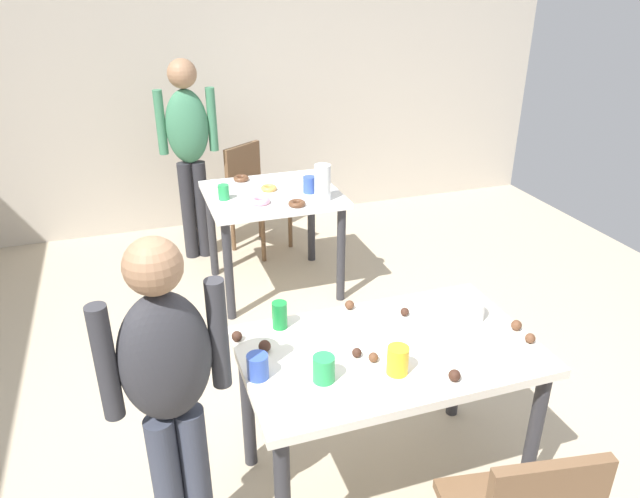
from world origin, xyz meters
The scene contains 31 objects.
ground_plane centered at (0.00, 0.00, 0.00)m, with size 6.40×6.40×0.00m, color tan.
wall_back centered at (0.00, 3.20, 1.30)m, with size 6.40×0.10×2.60m, color #BCB2A3.
dining_table_near centered at (0.14, -0.22, 0.65)m, with size 1.22×0.73×0.75m.
dining_table_far centered at (0.15, 1.75, 0.63)m, with size 0.91×0.79×0.75m.
chair_far_table centered at (0.18, 2.49, 0.50)m, with size 0.56×0.56×0.87m.
person_girl_near centered at (-0.75, -0.31, 0.84)m, with size 0.46×0.24×1.41m.
person_adult_far centered at (-0.31, 2.47, 0.95)m, with size 0.45×0.22×1.58m.
mixing_bowl centered at (0.55, -0.11, 0.79)m, with size 0.18×0.18×0.09m, color white.
soda_can centered at (-0.24, 0.07, 0.81)m, with size 0.07×0.07×0.12m, color #198438.
fork_near centered at (0.32, -0.23, 0.75)m, with size 0.17×0.02×0.01m, color silver.
cup_near_0 centered at (-0.18, -0.34, 0.80)m, with size 0.08×0.08×0.10m, color green.
cup_near_1 centered at (-0.41, -0.24, 0.80)m, with size 0.08×0.08×0.10m, color #3351B2.
cup_near_2 centered at (0.10, -0.38, 0.81)m, with size 0.08×0.08×0.12m, color yellow.
cake_ball_0 centered at (-0.44, 0.03, 0.77)m, with size 0.05×0.05×0.05m, color #3D2319.
cake_ball_1 centered at (0.71, -0.38, 0.77)m, with size 0.04×0.04×0.04m, color brown.
cake_ball_2 centered at (0.66, -0.05, 0.77)m, with size 0.04×0.04×0.04m, color brown.
cake_ball_3 centered at (-0.01, -0.24, 0.77)m, with size 0.04×0.04×0.04m, color #3D2319.
cake_ball_4 centered at (0.04, -0.29, 0.77)m, with size 0.04×0.04×0.04m, color brown.
cake_ball_5 centered at (0.31, -0.02, 0.77)m, with size 0.04×0.04×0.04m, color #3D2319.
cake_ball_6 centered at (0.29, -0.50, 0.77)m, with size 0.05×0.05×0.05m, color #3D2319.
cake_ball_7 centered at (0.72, -0.28, 0.77)m, with size 0.05×0.05×0.05m, color brown.
cake_ball_8 centered at (0.10, 0.12, 0.77)m, with size 0.04×0.04×0.04m, color brown.
cake_ball_9 centered at (-0.35, -0.08, 0.78)m, with size 0.05×0.05×0.05m, color #3D2319.
pitcher_far centered at (0.44, 1.49, 0.87)m, with size 0.11×0.11×0.25m, color white.
cup_far_0 centered at (0.40, 1.66, 0.81)m, with size 0.09×0.09×0.12m, color #3351B2.
cup_far_1 centered at (-0.19, 1.71, 0.80)m, with size 0.07×0.07×0.10m, color green.
donut_far_0 centered at (0.02, 1.56, 0.77)m, with size 0.13×0.13×0.04m, color pink.
donut_far_1 centered at (-0.21, 2.00, 0.77)m, with size 0.12×0.12×0.04m, color white.
donut_far_2 centered at (0.24, 1.44, 0.77)m, with size 0.12×0.12×0.03m, color brown.
donut_far_3 centered at (0.14, 1.79, 0.77)m, with size 0.11×0.11×0.03m, color gold.
donut_far_4 centered at (0.00, 2.06, 0.77)m, with size 0.11×0.11×0.03m, color brown.
Camera 1 is at (-0.78, -2.06, 2.17)m, focal length 33.29 mm.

